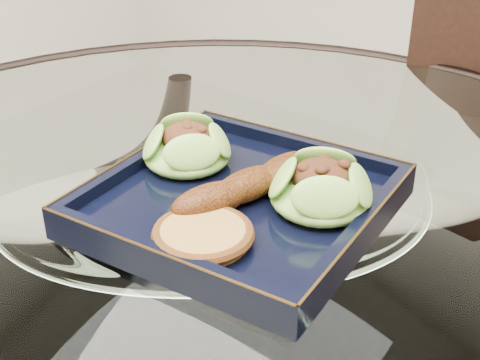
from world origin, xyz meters
The scene contains 6 objects.
dining_table centered at (0.00, 0.00, 0.60)m, with size 1.13×1.13×0.77m.
navy_plate centered at (0.03, 0.01, 0.77)m, with size 0.27×0.27×0.02m, color black.
lettuce_wrap_left centered at (-0.06, 0.03, 0.80)m, with size 0.09×0.09×0.03m, color #5A982C.
lettuce_wrap_right centered at (0.10, 0.04, 0.80)m, with size 0.10×0.10×0.04m, color #53952B.
roasted_plantain centered at (0.04, 0.01, 0.80)m, with size 0.17×0.04×0.03m, color #5D2A09.
crumb_patty centered at (0.05, -0.07, 0.79)m, with size 0.08×0.08×0.02m, color #A37D36.
Camera 1 is at (0.36, -0.46, 1.12)m, focal length 50.00 mm.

